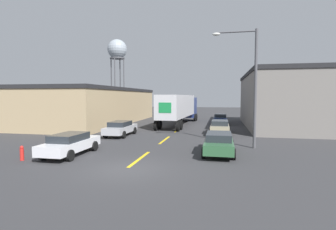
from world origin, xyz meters
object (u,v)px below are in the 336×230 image
object	(u,v)px
parked_car_right_near	(219,143)
parked_car_left_far	(121,128)
parked_car_left_near	(70,143)
parked_car_right_mid	(220,127)
semi_truck	(180,107)
street_lamp	(250,79)
water_tower	(117,50)
fire_hydrant	(22,153)
parked_car_right_far	(220,118)

from	to	relation	value
parked_car_right_near	parked_car_left_far	distance (m)	10.86
parked_car_left_near	parked_car_right_mid	size ratio (longest dim) A/B	1.00
parked_car_left_near	parked_car_right_mid	xyz separation A→B (m)	(9.02, 11.11, 0.00)
semi_truck	street_lamp	world-z (taller)	street_lamp
water_tower	street_lamp	distance (m)	59.89
parked_car_right_mid	fire_hydrant	size ratio (longest dim) A/B	5.51
parked_car_left_far	water_tower	world-z (taller)	water_tower
parked_car_right_far	water_tower	size ratio (longest dim) A/B	0.24
parked_car_left_near	parked_car_left_far	size ratio (longest dim) A/B	1.00
parked_car_right_near	parked_car_right_mid	size ratio (longest dim) A/B	1.00
fire_hydrant	parked_car_left_far	bearing A→B (deg)	79.09
semi_truck	parked_car_left_far	distance (m)	11.51
parked_car_right_far	parked_car_left_near	bearing A→B (deg)	-113.17
parked_car_left_far	parked_car_right_far	bearing A→B (deg)	54.91
semi_truck	fire_hydrant	world-z (taller)	semi_truck
parked_car_left_far	parked_car_right_mid	bearing A→B (deg)	17.67
parked_car_right_far	water_tower	xyz separation A→B (m)	(-28.44, 33.72, 15.73)
parked_car_right_near	water_tower	world-z (taller)	water_tower
fire_hydrant	parked_car_right_mid	bearing A→B (deg)	49.67
parked_car_right_mid	fire_hydrant	xyz separation A→B (m)	(-10.95, -12.90, -0.31)
parked_car_right_mid	parked_car_left_far	world-z (taller)	same
parked_car_right_far	parked_car_right_mid	size ratio (longest dim) A/B	1.00
semi_truck	parked_car_right_far	size ratio (longest dim) A/B	3.19
parked_car_right_mid	water_tower	bearing A→B (deg)	123.07
water_tower	street_lamp	xyz separation A→B (m)	(30.48, -50.23, -11.62)
parked_car_right_near	parked_car_left_near	bearing A→B (deg)	-166.39
parked_car_right_far	parked_car_left_near	world-z (taller)	same
parked_car_left_near	water_tower	world-z (taller)	water_tower
semi_truck	parked_car_left_near	world-z (taller)	semi_truck
semi_truck	parked_car_left_near	bearing A→B (deg)	-98.62
semi_truck	parked_car_right_far	world-z (taller)	semi_truck
parked_car_left_far	fire_hydrant	distance (m)	10.21
parked_car_left_near	parked_car_right_mid	distance (m)	14.31
parked_car_right_near	parked_car_right_mid	bearing A→B (deg)	90.00
parked_car_right_near	parked_car_right_far	size ratio (longest dim) A/B	1.00
parked_car_right_far	parked_car_left_far	bearing A→B (deg)	-125.09
parked_car_right_near	water_tower	bearing A→B (deg)	118.39
parked_car_left_near	parked_car_right_mid	bearing A→B (deg)	50.94
parked_car_right_far	water_tower	world-z (taller)	water_tower
fire_hydrant	parked_car_right_near	bearing A→B (deg)	19.91
parked_car_left_far	parked_car_right_near	bearing A→B (deg)	-33.89
parked_car_right_mid	semi_truck	bearing A→B (deg)	123.27
parked_car_left_far	water_tower	bearing A→B (deg)	112.64
parked_car_right_near	parked_car_left_far	xyz separation A→B (m)	(-9.02, 6.06, 0.00)
parked_car_right_mid	parked_car_left_near	bearing A→B (deg)	-129.06
semi_truck	parked_car_left_near	size ratio (longest dim) A/B	3.19
street_lamp	parked_car_left_near	bearing A→B (deg)	-157.58
parked_car_left_near	street_lamp	distance (m)	12.65
parked_car_right_far	parked_car_left_far	distance (m)	15.68
parked_car_right_near	street_lamp	xyz separation A→B (m)	(2.04, 2.38, 4.10)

